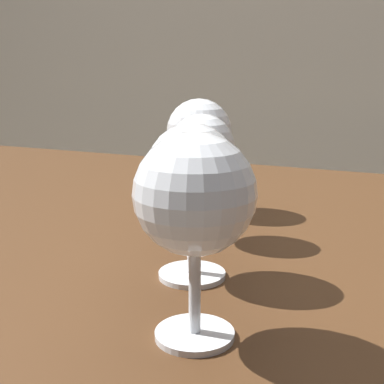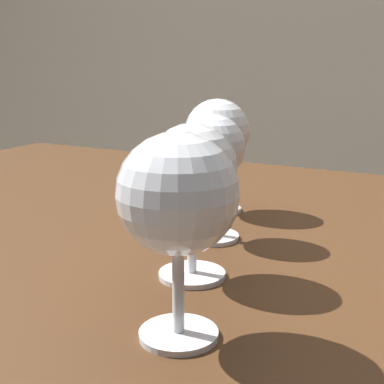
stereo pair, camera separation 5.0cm
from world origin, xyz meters
name	(u,v)px [view 1 (the left image)]	position (x,y,z in m)	size (l,w,h in m)	color
dining_table	(213,294)	(0.00, 0.00, 0.67)	(1.40, 0.81, 0.77)	#472B16
wine_glass_cabernet	(195,198)	(0.09, -0.28, 0.88)	(0.09, 0.09, 0.15)	white
wine_glass_white	(192,171)	(0.04, -0.17, 0.87)	(0.08, 0.08, 0.15)	white
wine_glass_port	(202,152)	(0.01, -0.06, 0.87)	(0.07, 0.07, 0.14)	white
wine_glass_empty	(199,134)	(-0.04, 0.05, 0.87)	(0.09, 0.09, 0.15)	white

